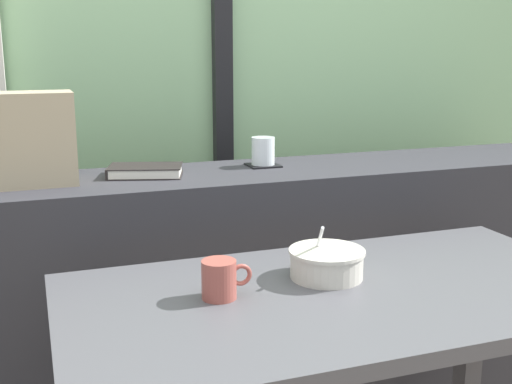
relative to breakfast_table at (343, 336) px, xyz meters
The scene contains 10 objects.
outdoor_backdrop 1.49m from the breakfast_table, 93.82° to the left, with size 4.80×0.08×2.80m, color #8EBC89.
window_divider_post 1.38m from the breakfast_table, 86.26° to the left, with size 0.07×0.05×2.60m, color black.
dark_console_ledge 0.70m from the breakfast_table, 97.24° to the left, with size 2.80×0.40×0.89m, color #2D2D33.
breakfast_table is the anchor object (origin of this frame).
coaster_square 0.77m from the breakfast_table, 84.42° to the left, with size 0.10×0.10×0.01m, color black.
juice_glass 0.79m from the breakfast_table, 84.42° to the left, with size 0.08×0.08×0.09m.
closed_book 0.81m from the breakfast_table, 115.08° to the left, with size 0.25×0.19×0.03m.
throw_pillow 1.03m from the breakfast_table, 135.60° to the left, with size 0.32×0.14×0.26m, color tan.
soup_bowl 0.17m from the breakfast_table, 93.09° to the left, with size 0.18×0.18×0.14m.
ceramic_mug 0.32m from the breakfast_table, behind, with size 0.11×0.08×0.08m.
Camera 1 is at (-0.55, -1.32, 1.27)m, focal length 44.82 mm.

